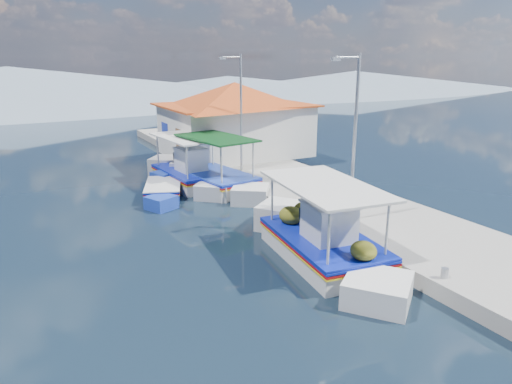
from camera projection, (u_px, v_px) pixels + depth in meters
name	position (u px, v px, depth m)	size (l,w,h in m)	color
ground	(270.00, 281.00, 13.82)	(160.00, 160.00, 0.00)	black
quay	(316.00, 195.00, 21.51)	(5.00, 44.00, 0.50)	gray
bollards	(286.00, 197.00, 19.81)	(0.20, 17.20, 0.30)	#A5A8AD
main_caique	(321.00, 243.00, 15.23)	(3.18, 8.49, 2.82)	silver
caique_green_canopy	(217.00, 180.00, 23.27)	(3.15, 7.71, 2.92)	silver
caique_blue_hull	(162.00, 191.00, 22.09)	(2.79, 5.02, 0.95)	#1C3BA8
caique_far	(188.00, 175.00, 24.10)	(2.74, 7.88, 2.77)	silver
harbor_building	(235.00, 118.00, 28.54)	(10.49, 10.49, 4.40)	silver
lamp_post_near	(353.00, 131.00, 16.49)	(1.21, 0.14, 6.00)	#A5A8AD
lamp_post_far	(239.00, 107.00, 24.09)	(1.21, 0.14, 6.00)	#A5A8AD
mountain_ridge	(105.00, 90.00, 63.51)	(171.40, 96.00, 5.50)	slate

